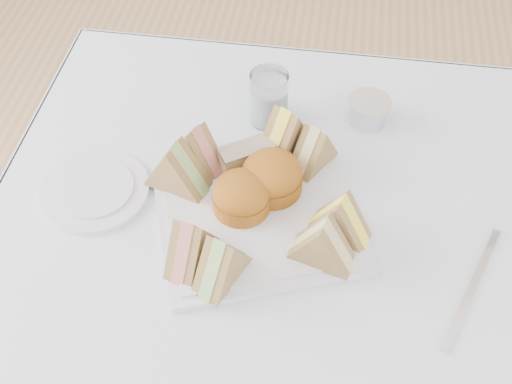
# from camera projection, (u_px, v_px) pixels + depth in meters

# --- Properties ---
(table) EXTENTS (0.90, 0.90, 0.74)m
(table) POSITION_uv_depth(u_px,v_px,m) (298.00, 382.00, 1.20)
(table) COLOR brown
(table) RESTS_ON floor
(tablecloth) EXTENTS (1.02, 1.02, 0.01)m
(tablecloth) POSITION_uv_depth(u_px,v_px,m) (311.00, 274.00, 0.92)
(tablecloth) COLOR silver
(tablecloth) RESTS_ON table
(serving_plate) EXTENTS (0.38, 0.38, 0.01)m
(serving_plate) POSITION_uv_depth(u_px,v_px,m) (256.00, 210.00, 0.98)
(serving_plate) COLOR silver
(serving_plate) RESTS_ON tablecloth
(sandwich_fl_a) EXTENTS (0.07, 0.10, 0.08)m
(sandwich_fl_a) POSITION_uv_depth(u_px,v_px,m) (190.00, 241.00, 0.89)
(sandwich_fl_a) COLOR #927554
(sandwich_fl_a) RESTS_ON serving_plate
(sandwich_fl_b) EXTENTS (0.08, 0.10, 0.08)m
(sandwich_fl_b) POSITION_uv_depth(u_px,v_px,m) (221.00, 259.00, 0.87)
(sandwich_fl_b) COLOR #927554
(sandwich_fl_b) RESTS_ON serving_plate
(sandwich_fr_a) EXTENTS (0.10, 0.07, 0.08)m
(sandwich_fr_a) POSITION_uv_depth(u_px,v_px,m) (341.00, 216.00, 0.92)
(sandwich_fr_a) COLOR #927554
(sandwich_fr_a) RESTS_ON serving_plate
(sandwich_fr_b) EXTENTS (0.10, 0.07, 0.08)m
(sandwich_fr_b) POSITION_uv_depth(u_px,v_px,m) (323.00, 241.00, 0.89)
(sandwich_fr_b) COLOR #927554
(sandwich_fr_b) RESTS_ON serving_plate
(sandwich_bl_a) EXTENTS (0.11, 0.08, 0.09)m
(sandwich_bl_a) POSITION_uv_depth(u_px,v_px,m) (176.00, 165.00, 0.97)
(sandwich_bl_a) COLOR #927554
(sandwich_bl_a) RESTS_ON serving_plate
(sandwich_bl_b) EXTENTS (0.10, 0.08, 0.08)m
(sandwich_bl_b) POSITION_uv_depth(u_px,v_px,m) (197.00, 146.00, 1.00)
(sandwich_bl_b) COLOR #927554
(sandwich_bl_b) RESTS_ON serving_plate
(sandwich_br_a) EXTENTS (0.08, 0.10, 0.08)m
(sandwich_br_a) POSITION_uv_depth(u_px,v_px,m) (314.00, 146.00, 1.01)
(sandwich_br_a) COLOR #927554
(sandwich_br_a) RESTS_ON serving_plate
(sandwich_br_b) EXTENTS (0.09, 0.11, 0.09)m
(sandwich_br_b) POSITION_uv_depth(u_px,v_px,m) (285.00, 131.00, 1.02)
(sandwich_br_b) COLOR #927554
(sandwich_br_b) RESTS_ON serving_plate
(scone_left) EXTENTS (0.10, 0.10, 0.06)m
(scone_left) POSITION_uv_depth(u_px,v_px,m) (241.00, 195.00, 0.95)
(scone_left) COLOR #925F18
(scone_left) RESTS_ON serving_plate
(scone_right) EXTENTS (0.13, 0.13, 0.06)m
(scone_right) POSITION_uv_depth(u_px,v_px,m) (272.00, 176.00, 0.98)
(scone_right) COLOR #925F18
(scone_right) RESTS_ON serving_plate
(pastry_slice) EXTENTS (0.09, 0.08, 0.04)m
(pastry_slice) POSITION_uv_depth(u_px,v_px,m) (247.00, 156.00, 1.02)
(pastry_slice) COLOR #DAB57E
(pastry_slice) RESTS_ON serving_plate
(side_plate) EXTENTS (0.22, 0.22, 0.01)m
(side_plate) POSITION_uv_depth(u_px,v_px,m) (95.00, 190.00, 1.01)
(side_plate) COLOR silver
(side_plate) RESTS_ON tablecloth
(water_glass) EXTENTS (0.08, 0.08, 0.10)m
(water_glass) POSITION_uv_depth(u_px,v_px,m) (269.00, 98.00, 1.08)
(water_glass) COLOR white
(water_glass) RESTS_ON tablecloth
(tea_strainer) EXTENTS (0.09, 0.09, 0.04)m
(tea_strainer) POSITION_uv_depth(u_px,v_px,m) (368.00, 112.00, 1.10)
(tea_strainer) COLOR silver
(tea_strainer) RESTS_ON tablecloth
(fork) EXTENTS (0.08, 0.18, 0.00)m
(fork) POSITION_uv_depth(u_px,v_px,m) (468.00, 297.00, 0.89)
(fork) COLOR silver
(fork) RESTS_ON tablecloth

